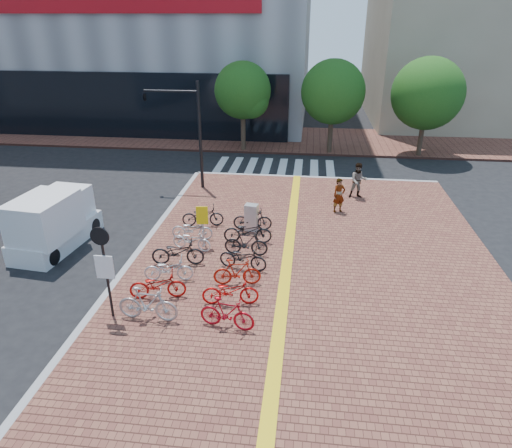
# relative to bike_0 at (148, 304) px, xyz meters

# --- Properties ---
(ground) EXTENTS (120.00, 120.00, 0.00)m
(ground) POSITION_rel_bike_0_xyz_m (2.05, 2.50, -0.72)
(ground) COLOR black
(ground) RESTS_ON ground
(sidewalk) EXTENTS (14.00, 34.00, 0.15)m
(sidewalk) POSITION_rel_bike_0_xyz_m (5.05, -2.50, -0.65)
(sidewalk) COLOR brown
(sidewalk) RESTS_ON ground
(tactile_strip) EXTENTS (0.40, 34.00, 0.01)m
(tactile_strip) POSITION_rel_bike_0_xyz_m (4.05, -2.50, -0.57)
(tactile_strip) COLOR yellow
(tactile_strip) RESTS_ON sidewalk
(kerb_west) EXTENTS (0.25, 34.00, 0.15)m
(kerb_west) POSITION_rel_bike_0_xyz_m (-1.95, -2.50, -0.65)
(kerb_west) COLOR gray
(kerb_west) RESTS_ON ground
(kerb_north) EXTENTS (14.00, 0.25, 0.15)m
(kerb_north) POSITION_rel_bike_0_xyz_m (5.05, 14.50, -0.65)
(kerb_north) COLOR gray
(kerb_north) RESTS_ON ground
(far_sidewalk) EXTENTS (70.00, 8.00, 0.15)m
(far_sidewalk) POSITION_rel_bike_0_xyz_m (2.05, 23.50, -0.65)
(far_sidewalk) COLOR brown
(far_sidewalk) RESTS_ON ground
(building_beige) EXTENTS (20.00, 18.00, 18.00)m
(building_beige) POSITION_rel_bike_0_xyz_m (20.05, 34.50, 8.28)
(building_beige) COLOR gray
(building_beige) RESTS_ON ground
(crosswalk) EXTENTS (7.50, 4.00, 0.01)m
(crosswalk) POSITION_rel_bike_0_xyz_m (2.55, 16.50, -0.72)
(crosswalk) COLOR silver
(crosswalk) RESTS_ON ground
(street_trees) EXTENTS (16.20, 4.60, 6.35)m
(street_trees) POSITION_rel_bike_0_xyz_m (7.09, 19.96, 3.38)
(street_trees) COLOR #38281E
(street_trees) RESTS_ON far_sidewalk
(bike_0) EXTENTS (1.93, 0.62, 1.15)m
(bike_0) POSITION_rel_bike_0_xyz_m (0.00, 0.00, 0.00)
(bike_0) COLOR #A4A4A8
(bike_0) RESTS_ON sidewalk
(bike_1) EXTENTS (1.95, 1.01, 0.98)m
(bike_1) POSITION_rel_bike_0_xyz_m (-0.09, 1.21, -0.08)
(bike_1) COLOR #A00E0B
(bike_1) RESTS_ON sidewalk
(bike_2) EXTENTS (1.82, 0.85, 0.92)m
(bike_2) POSITION_rel_bike_0_xyz_m (-0.05, 2.33, -0.11)
(bike_2) COLOR silver
(bike_2) RESTS_ON sidewalk
(bike_3) EXTENTS (2.05, 0.92, 1.04)m
(bike_3) POSITION_rel_bike_0_xyz_m (-0.04, 3.50, -0.05)
(bike_3) COLOR black
(bike_3) RESTS_ON sidewalk
(bike_4) EXTENTS (1.74, 0.90, 0.87)m
(bike_4) POSITION_rel_bike_0_xyz_m (0.18, 4.72, -0.14)
(bike_4) COLOR silver
(bike_4) RESTS_ON sidewalk
(bike_5) EXTENTS (1.76, 0.67, 0.91)m
(bike_5) POSITION_rel_bike_0_xyz_m (-0.04, 5.66, -0.12)
(bike_5) COLOR #B6B6BB
(bike_5) RESTS_ON sidewalk
(bike_6) EXTENTS (1.93, 0.94, 0.97)m
(bike_6) POSITION_rel_bike_0_xyz_m (0.11, 7.04, -0.09)
(bike_6) COLOR black
(bike_6) RESTS_ON sidewalk
(bike_7) EXTENTS (1.78, 0.76, 1.03)m
(bike_7) POSITION_rel_bike_0_xyz_m (2.48, -0.11, -0.06)
(bike_7) COLOR #A70B19
(bike_7) RESTS_ON sidewalk
(bike_8) EXTENTS (1.92, 0.88, 0.97)m
(bike_8) POSITION_rel_bike_0_xyz_m (2.37, 1.15, -0.09)
(bike_8) COLOR #BB0E0D
(bike_8) RESTS_ON sidewalk
(bike_9) EXTENTS (1.71, 0.70, 1.00)m
(bike_9) POSITION_rel_bike_0_xyz_m (2.40, 2.35, -0.07)
(bike_9) COLOR #A2180B
(bike_9) RESTS_ON sidewalk
(bike_10) EXTENTS (1.90, 0.94, 0.96)m
(bike_10) POSITION_rel_bike_0_xyz_m (2.44, 3.45, -0.10)
(bike_10) COLOR black
(bike_10) RESTS_ON sidewalk
(bike_11) EXTENTS (1.75, 0.56, 1.04)m
(bike_11) POSITION_rel_bike_0_xyz_m (2.40, 4.55, -0.05)
(bike_11) COLOR black
(bike_11) RESTS_ON sidewalk
(bike_12) EXTENTS (2.03, 0.83, 1.04)m
(bike_12) POSITION_rel_bike_0_xyz_m (2.33, 5.60, -0.05)
(bike_12) COLOR black
(bike_12) RESTS_ON sidewalk
(bike_13) EXTENTS (1.72, 0.57, 1.02)m
(bike_13) POSITION_rel_bike_0_xyz_m (2.37, 6.86, -0.06)
(bike_13) COLOR black
(bike_13) RESTS_ON sidewalk
(pedestrian_a) EXTENTS (0.72, 0.62, 1.67)m
(pedestrian_a) POSITION_rel_bike_0_xyz_m (6.19, 9.40, 0.26)
(pedestrian_a) COLOR gray
(pedestrian_a) RESTS_ON sidewalk
(pedestrian_b) EXTENTS (0.96, 0.79, 1.83)m
(pedestrian_b) POSITION_rel_bike_0_xyz_m (7.26, 11.43, 0.34)
(pedestrian_b) COLOR #4D5362
(pedestrian_b) RESTS_ON sidewalk
(utility_box) EXTENTS (0.61, 0.49, 1.20)m
(utility_box) POSITION_rel_bike_0_xyz_m (2.32, 6.85, 0.03)
(utility_box) COLOR silver
(utility_box) RESTS_ON sidewalk
(yellow_sign) EXTENTS (0.47, 0.14, 1.74)m
(yellow_sign) POSITION_rel_bike_0_xyz_m (0.57, 5.11, 0.63)
(yellow_sign) COLOR #B7B7BC
(yellow_sign) RESTS_ON sidewalk
(notice_sign) EXTENTS (0.57, 0.13, 3.10)m
(notice_sign) POSITION_rel_bike_0_xyz_m (-1.20, 0.02, 1.38)
(notice_sign) COLOR black
(notice_sign) RESTS_ON sidewalk
(traffic_light_pole) EXTENTS (3.03, 1.17, 5.63)m
(traffic_light_pole) POSITION_rel_bike_0_xyz_m (-2.37, 12.03, 3.32)
(traffic_light_pole) COLOR black
(traffic_light_pole) RESTS_ON sidewalk
(box_truck) EXTENTS (2.22, 4.32, 2.41)m
(box_truck) POSITION_rel_bike_0_xyz_m (-5.54, 4.63, 0.41)
(box_truck) COLOR white
(box_truck) RESTS_ON ground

